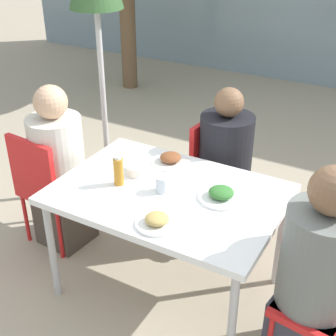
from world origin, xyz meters
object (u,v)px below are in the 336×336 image
object	(u,v)px
chair_right	(330,285)
chair_far	(217,169)
bottle	(118,171)
chair_left	(47,183)
person_right	(316,282)
salad_bowl	(138,169)
drinking_cup	(162,184)
person_left	(60,173)
person_far	(224,171)

from	to	relation	value
chair_right	chair_far	xyz separation A→B (m)	(-0.97, 0.80, 0.00)
bottle	chair_left	bearing A→B (deg)	173.72
person_right	bottle	distance (m)	1.20
bottle	salad_bowl	world-z (taller)	bottle
chair_right	drinking_cup	bearing A→B (deg)	5.91
chair_left	person_left	bearing A→B (deg)	58.14
drinking_cup	salad_bowl	xyz separation A→B (m)	(-0.24, 0.11, -0.02)
chair_far	person_far	bearing A→B (deg)	58.14
person_right	person_far	bearing A→B (deg)	-36.58
chair_right	person_right	xyz separation A→B (m)	(-0.06, -0.07, 0.06)
drinking_cup	person_left	bearing A→B (deg)	173.74
person_right	person_far	xyz separation A→B (m)	(-0.83, 0.82, -0.02)
person_left	chair_right	world-z (taller)	person_left
chair_left	person_far	xyz separation A→B (m)	(1.00, 0.69, 0.03)
person_right	person_far	size ratio (longest dim) A/B	1.04
person_right	chair_far	distance (m)	1.26
chair_far	salad_bowl	distance (m)	0.75
person_left	chair_far	world-z (taller)	person_left
person_left	person_right	bearing A→B (deg)	-1.54
chair_left	salad_bowl	bearing A→B (deg)	12.76
salad_bowl	chair_left	bearing A→B (deg)	-172.26
drinking_cup	chair_left	bearing A→B (deg)	178.84
drinking_cup	chair_far	bearing A→B (deg)	89.36
person_far	chair_left	bearing A→B (deg)	-50.62
person_right	chair_far	size ratio (longest dim) A/B	1.38
chair_right	drinking_cup	xyz separation A→B (m)	(-0.98, 0.04, 0.28)
person_right	bottle	bearing A→B (deg)	5.37
chair_left	person_right	bearing A→B (deg)	1.01
chair_right	bottle	xyz separation A→B (m)	(-1.23, -0.02, 0.31)
chair_left	chair_far	distance (m)	1.19
person_left	chair_left	bearing A→B (deg)	-121.86
chair_far	bottle	world-z (taller)	bottle
salad_bowl	drinking_cup	bearing A→B (deg)	-25.23
person_left	person_right	distance (m)	1.79
chair_left	salad_bowl	size ratio (longest dim) A/B	5.39
chair_left	person_far	world-z (taller)	person_far
chair_left	person_left	distance (m)	0.11
bottle	salad_bowl	distance (m)	0.18
person_far	person_right	bearing A→B (deg)	50.05
chair_right	salad_bowl	world-z (taller)	chair_right
person_left	bottle	bearing A→B (deg)	-8.83
bottle	drinking_cup	distance (m)	0.27
chair_left	person_left	xyz separation A→B (m)	(0.06, 0.08, 0.05)
chair_right	bottle	world-z (taller)	bottle
chair_left	bottle	distance (m)	0.73
chair_far	drinking_cup	world-z (taller)	chair_far
person_far	salad_bowl	bearing A→B (deg)	-23.40
chair_far	salad_bowl	xyz separation A→B (m)	(-0.24, -0.66, 0.26)
person_far	bottle	size ratio (longest dim) A/B	6.22
person_left	chair_far	bearing A→B (deg)	42.79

